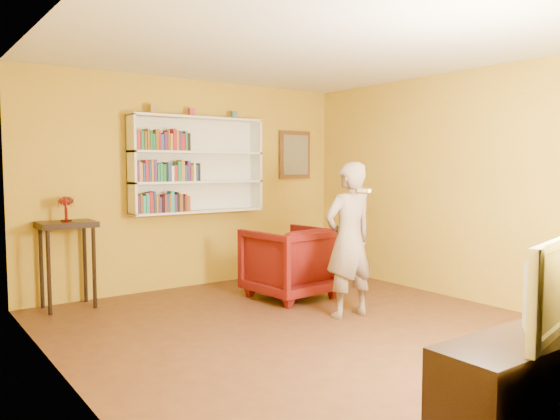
{
  "coord_description": "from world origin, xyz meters",
  "views": [
    {
      "loc": [
        -3.26,
        -3.99,
        1.58
      ],
      "look_at": [
        0.15,
        0.75,
        1.11
      ],
      "focal_mm": 35.0,
      "sensor_mm": 36.0,
      "label": 1
    }
  ],
  "objects_px": {
    "bookshelf": "(196,165)",
    "television": "(538,286)",
    "armchair": "(290,262)",
    "person": "(349,240)",
    "console_table": "(67,237)",
    "ruby_lustre": "(66,203)",
    "tv_cabinet": "(535,377)"
  },
  "relations": [
    {
      "from": "console_table",
      "to": "television",
      "type": "distance_m",
      "value": 4.78
    },
    {
      "from": "ruby_lustre",
      "to": "console_table",
      "type": "bearing_deg",
      "value": 135.0
    },
    {
      "from": "ruby_lustre",
      "to": "tv_cabinet",
      "type": "xyz_separation_m",
      "value": [
        1.62,
        -4.5,
        -0.9
      ]
    },
    {
      "from": "bookshelf",
      "to": "television",
      "type": "height_order",
      "value": "bookshelf"
    },
    {
      "from": "armchair",
      "to": "television",
      "type": "xyz_separation_m",
      "value": [
        -0.69,
        -3.46,
        0.43
      ]
    },
    {
      "from": "console_table",
      "to": "ruby_lustre",
      "type": "relative_size",
      "value": 3.51
    },
    {
      "from": "tv_cabinet",
      "to": "television",
      "type": "relative_size",
      "value": 1.52
    },
    {
      "from": "bookshelf",
      "to": "armchair",
      "type": "relative_size",
      "value": 1.91
    },
    {
      "from": "console_table",
      "to": "ruby_lustre",
      "type": "xyz_separation_m",
      "value": [
        0.0,
        -0.0,
        0.37
      ]
    },
    {
      "from": "armchair",
      "to": "television",
      "type": "bearing_deg",
      "value": 73.9
    },
    {
      "from": "console_table",
      "to": "armchair",
      "type": "xyz_separation_m",
      "value": [
        2.31,
        -1.04,
        -0.38
      ]
    },
    {
      "from": "person",
      "to": "console_table",
      "type": "bearing_deg",
      "value": -38.35
    },
    {
      "from": "bookshelf",
      "to": "armchair",
      "type": "distance_m",
      "value": 1.79
    },
    {
      "from": "bookshelf",
      "to": "ruby_lustre",
      "type": "xyz_separation_m",
      "value": [
        -1.68,
        -0.16,
        -0.42
      ]
    },
    {
      "from": "console_table",
      "to": "television",
      "type": "bearing_deg",
      "value": -70.22
    },
    {
      "from": "armchair",
      "to": "television",
      "type": "height_order",
      "value": "television"
    },
    {
      "from": "ruby_lustre",
      "to": "television",
      "type": "distance_m",
      "value": 4.79
    },
    {
      "from": "console_table",
      "to": "television",
      "type": "height_order",
      "value": "television"
    },
    {
      "from": "armchair",
      "to": "ruby_lustre",
      "type": "bearing_deg",
      "value": -28.92
    },
    {
      "from": "ruby_lustre",
      "to": "television",
      "type": "height_order",
      "value": "ruby_lustre"
    },
    {
      "from": "armchair",
      "to": "tv_cabinet",
      "type": "relative_size",
      "value": 0.6
    },
    {
      "from": "armchair",
      "to": "tv_cabinet",
      "type": "distance_m",
      "value": 3.54
    },
    {
      "from": "armchair",
      "to": "person",
      "type": "distance_m",
      "value": 1.11
    },
    {
      "from": "bookshelf",
      "to": "person",
      "type": "distance_m",
      "value": 2.45
    },
    {
      "from": "console_table",
      "to": "tv_cabinet",
      "type": "xyz_separation_m",
      "value": [
        1.62,
        -4.5,
        -0.53
      ]
    },
    {
      "from": "tv_cabinet",
      "to": "console_table",
      "type": "bearing_deg",
      "value": 109.78
    },
    {
      "from": "person",
      "to": "television",
      "type": "distance_m",
      "value": 2.52
    },
    {
      "from": "ruby_lustre",
      "to": "armchair",
      "type": "xyz_separation_m",
      "value": [
        2.31,
        -1.04,
        -0.75
      ]
    },
    {
      "from": "bookshelf",
      "to": "television",
      "type": "distance_m",
      "value": 4.72
    },
    {
      "from": "tv_cabinet",
      "to": "armchair",
      "type": "bearing_deg",
      "value": 78.68
    },
    {
      "from": "bookshelf",
      "to": "armchair",
      "type": "bearing_deg",
      "value": -62.11
    },
    {
      "from": "armchair",
      "to": "console_table",
      "type": "bearing_deg",
      "value": -28.92
    }
  ]
}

